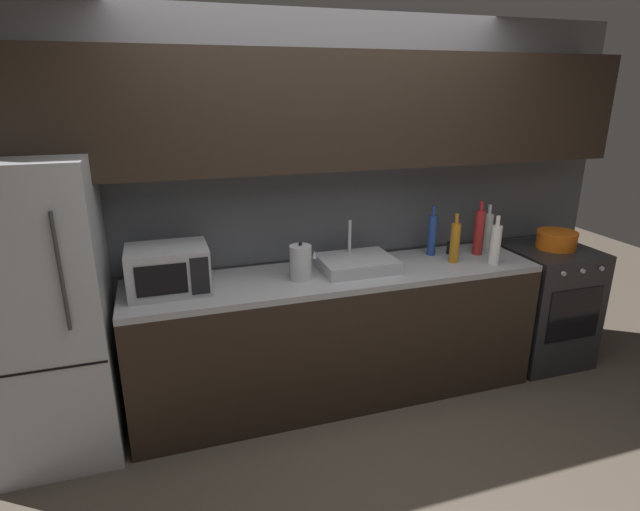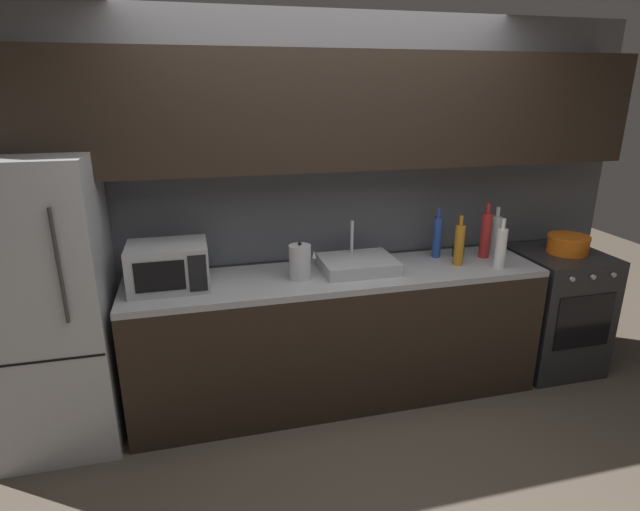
{
  "view_description": "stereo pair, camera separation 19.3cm",
  "coord_description": "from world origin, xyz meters",
  "px_view_note": "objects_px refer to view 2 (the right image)",
  "views": [
    {
      "loc": [
        -1.07,
        -2.0,
        2.04
      ],
      "look_at": [
        -0.13,
        0.9,
        1.03
      ],
      "focal_mm": 28.58,
      "sensor_mm": 36.0,
      "label": 1
    },
    {
      "loc": [
        -0.88,
        -2.05,
        2.04
      ],
      "look_at": [
        -0.13,
        0.9,
        1.03
      ],
      "focal_mm": 28.58,
      "sensor_mm": 36.0,
      "label": 2
    }
  ],
  "objects_px": {
    "mug_dark": "(458,251)",
    "cooking_pot": "(568,244)",
    "wine_bottle_clear": "(496,234)",
    "wine_bottle_red": "(486,235)",
    "wine_bottle_amber": "(459,245)",
    "refrigerator": "(47,307)",
    "wine_bottle_white": "(501,248)",
    "kettle": "(300,262)",
    "wine_bottle_blue": "(437,237)",
    "microwave": "(168,266)",
    "oven_range": "(554,310)"
  },
  "relations": [
    {
      "from": "mug_dark",
      "to": "cooking_pot",
      "type": "xyz_separation_m",
      "value": [
        0.81,
        -0.12,
        0.02
      ]
    },
    {
      "from": "wine_bottle_clear",
      "to": "cooking_pot",
      "type": "bearing_deg",
      "value": -17.57
    },
    {
      "from": "wine_bottle_red",
      "to": "mug_dark",
      "type": "height_order",
      "value": "wine_bottle_red"
    },
    {
      "from": "wine_bottle_amber",
      "to": "mug_dark",
      "type": "relative_size",
      "value": 3.99
    },
    {
      "from": "refrigerator",
      "to": "wine_bottle_red",
      "type": "relative_size",
      "value": 4.43
    },
    {
      "from": "refrigerator",
      "to": "cooking_pot",
      "type": "height_order",
      "value": "refrigerator"
    },
    {
      "from": "mug_dark",
      "to": "wine_bottle_white",
      "type": "bearing_deg",
      "value": -62.05
    },
    {
      "from": "wine_bottle_white",
      "to": "kettle",
      "type": "bearing_deg",
      "value": 174.43
    },
    {
      "from": "wine_bottle_clear",
      "to": "mug_dark",
      "type": "height_order",
      "value": "wine_bottle_clear"
    },
    {
      "from": "wine_bottle_amber",
      "to": "wine_bottle_blue",
      "type": "relative_size",
      "value": 0.95
    },
    {
      "from": "microwave",
      "to": "refrigerator",
      "type": "bearing_deg",
      "value": -178.45
    },
    {
      "from": "microwave",
      "to": "wine_bottle_blue",
      "type": "xyz_separation_m",
      "value": [
        1.8,
        0.13,
        0.01
      ]
    },
    {
      "from": "oven_range",
      "to": "wine_bottle_white",
      "type": "bearing_deg",
      "value": -166.08
    },
    {
      "from": "microwave",
      "to": "wine_bottle_white",
      "type": "distance_m",
      "value": 2.12
    },
    {
      "from": "microwave",
      "to": "wine_bottle_blue",
      "type": "height_order",
      "value": "wine_bottle_blue"
    },
    {
      "from": "oven_range",
      "to": "mug_dark",
      "type": "distance_m",
      "value": 0.93
    },
    {
      "from": "wine_bottle_clear",
      "to": "mug_dark",
      "type": "distance_m",
      "value": 0.33
    },
    {
      "from": "refrigerator",
      "to": "microwave",
      "type": "bearing_deg",
      "value": 1.55
    },
    {
      "from": "wine_bottle_amber",
      "to": "wine_bottle_red",
      "type": "relative_size",
      "value": 0.88
    },
    {
      "from": "wine_bottle_amber",
      "to": "mug_dark",
      "type": "bearing_deg",
      "value": 60.74
    },
    {
      "from": "wine_bottle_blue",
      "to": "wine_bottle_clear",
      "type": "bearing_deg",
      "value": 0.9
    },
    {
      "from": "wine_bottle_white",
      "to": "mug_dark",
      "type": "height_order",
      "value": "wine_bottle_white"
    },
    {
      "from": "microwave",
      "to": "wine_bottle_white",
      "type": "xyz_separation_m",
      "value": [
        2.11,
        -0.18,
        0.0
      ]
    },
    {
      "from": "wine_bottle_clear",
      "to": "wine_bottle_amber",
      "type": "bearing_deg",
      "value": -153.96
    },
    {
      "from": "wine_bottle_clear",
      "to": "wine_bottle_red",
      "type": "height_order",
      "value": "wine_bottle_red"
    },
    {
      "from": "microwave",
      "to": "wine_bottle_amber",
      "type": "height_order",
      "value": "wine_bottle_amber"
    },
    {
      "from": "cooking_pot",
      "to": "microwave",
      "type": "bearing_deg",
      "value": 179.62
    },
    {
      "from": "wine_bottle_blue",
      "to": "wine_bottle_clear",
      "type": "relative_size",
      "value": 1.08
    },
    {
      "from": "wine_bottle_red",
      "to": "mug_dark",
      "type": "bearing_deg",
      "value": 160.61
    },
    {
      "from": "oven_range",
      "to": "kettle",
      "type": "height_order",
      "value": "kettle"
    },
    {
      "from": "wine_bottle_red",
      "to": "wine_bottle_amber",
      "type": "bearing_deg",
      "value": -158.65
    },
    {
      "from": "wine_bottle_white",
      "to": "wine_bottle_blue",
      "type": "bearing_deg",
      "value": 134.82
    },
    {
      "from": "refrigerator",
      "to": "cooking_pot",
      "type": "distance_m",
      "value": 3.45
    },
    {
      "from": "kettle",
      "to": "wine_bottle_blue",
      "type": "distance_m",
      "value": 1.03
    },
    {
      "from": "kettle",
      "to": "mug_dark",
      "type": "height_order",
      "value": "kettle"
    },
    {
      "from": "refrigerator",
      "to": "oven_range",
      "type": "bearing_deg",
      "value": -0.02
    },
    {
      "from": "wine_bottle_blue",
      "to": "wine_bottle_white",
      "type": "bearing_deg",
      "value": -45.18
    },
    {
      "from": "microwave",
      "to": "kettle",
      "type": "distance_m",
      "value": 0.79
    },
    {
      "from": "microwave",
      "to": "kettle",
      "type": "xyz_separation_m",
      "value": [
        0.79,
        -0.05,
        -0.03
      ]
    },
    {
      "from": "mug_dark",
      "to": "cooking_pot",
      "type": "relative_size",
      "value": 0.3
    },
    {
      "from": "refrigerator",
      "to": "oven_range",
      "type": "distance_m",
      "value": 3.44
    },
    {
      "from": "refrigerator",
      "to": "wine_bottle_clear",
      "type": "bearing_deg",
      "value": 3.05
    },
    {
      "from": "kettle",
      "to": "cooking_pot",
      "type": "xyz_separation_m",
      "value": [
        1.98,
        0.03,
        -0.04
      ]
    },
    {
      "from": "wine_bottle_red",
      "to": "mug_dark",
      "type": "relative_size",
      "value": 4.54
    },
    {
      "from": "wine_bottle_white",
      "to": "microwave",
      "type": "bearing_deg",
      "value": 175.25
    },
    {
      "from": "cooking_pot",
      "to": "kettle",
      "type": "bearing_deg",
      "value": -179.19
    },
    {
      "from": "microwave",
      "to": "kettle",
      "type": "relative_size",
      "value": 1.91
    },
    {
      "from": "microwave",
      "to": "mug_dark",
      "type": "height_order",
      "value": "microwave"
    },
    {
      "from": "wine_bottle_white",
      "to": "wine_bottle_blue",
      "type": "distance_m",
      "value": 0.43
    },
    {
      "from": "oven_range",
      "to": "wine_bottle_amber",
      "type": "distance_m",
      "value": 1.05
    }
  ]
}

